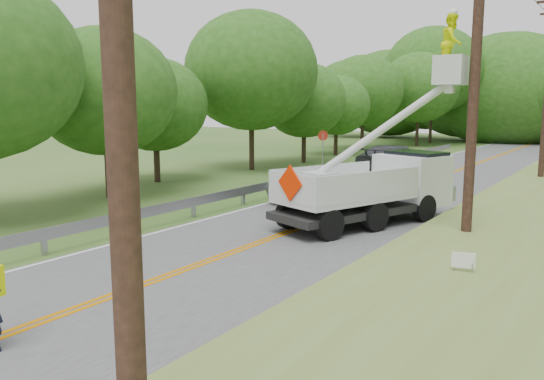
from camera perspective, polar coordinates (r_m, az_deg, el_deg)
The scene contains 10 objects.
ground at distance 12.34m, azimuth -15.96°, elevation -10.54°, with size 140.00×140.00×0.00m, color #25531A.
road at distance 23.58m, azimuth 10.87°, elevation -1.07°, with size 7.20×96.00×0.03m.
guardrail at distance 26.08m, azimuth 3.54°, elevation 1.24°, with size 0.18×48.00×0.77m.
utility_poles at distance 24.80m, azimuth 24.98°, elevation 10.96°, with size 1.60×43.30×10.00m.
treeline_left at distance 43.79m, azimuth 8.11°, elevation 11.34°, with size 11.28×56.70×12.11m.
bucket_truck at distance 19.12m, azimuth 12.17°, elevation 1.17°, with size 5.36×7.10×6.64m.
suv_silver at distance 22.93m, azimuth 5.81°, elevation 0.61°, with size 2.38×5.17×1.44m, color #A8AAB0.
suv_darkgrey at distance 31.89m, azimuth 12.61°, elevation 3.08°, with size 2.48×6.09×1.77m, color #373A40.
stop_sign_permanent at distance 29.51m, azimuth 5.36°, elevation 4.54°, with size 0.45×0.40×2.69m.
yard_sign at distance 13.11m, azimuth 19.45°, elevation -7.09°, with size 0.51×0.15×0.75m.
Camera 1 is at (8.98, -7.43, 4.04)m, focal length 35.85 mm.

